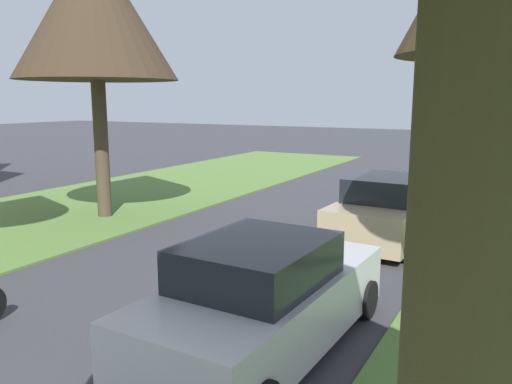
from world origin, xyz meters
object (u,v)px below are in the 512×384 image
object	(u,v)px
stop_sign_far	(478,155)
parked_sedan_tan	(388,210)
street_tree_left_mid_b	(94,11)
parked_sedan_navy	(441,175)
parked_sedan_silver	(264,298)

from	to	relation	value
stop_sign_far	parked_sedan_tan	distance (m)	2.42
street_tree_left_mid_b	parked_sedan_tan	xyz separation A→B (m)	(7.74, 1.64, -5.00)
stop_sign_far	parked_sedan_navy	size ratio (longest dim) A/B	0.66
parked_sedan_navy	street_tree_left_mid_b	bearing A→B (deg)	-133.41
street_tree_left_mid_b	parked_sedan_tan	world-z (taller)	street_tree_left_mid_b
stop_sign_far	parked_sedan_navy	distance (m)	7.16
stop_sign_far	parked_sedan_navy	bearing A→B (deg)	104.61
parked_sedan_tan	stop_sign_far	bearing A→B (deg)	-1.96
parked_sedan_silver	parked_sedan_tan	world-z (taller)	same
stop_sign_far	street_tree_left_mid_b	distance (m)	10.42
stop_sign_far	parked_sedan_silver	xyz separation A→B (m)	(-1.96, -6.31, -1.45)
stop_sign_far	street_tree_left_mid_b	size ratio (longest dim) A/B	0.39
street_tree_left_mid_b	parked_sedan_silver	distance (m)	10.34
street_tree_left_mid_b	parked_sedan_navy	world-z (taller)	street_tree_left_mid_b
street_tree_left_mid_b	parked_sedan_navy	distance (m)	12.54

